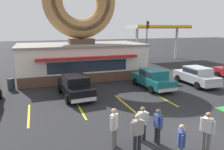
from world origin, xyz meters
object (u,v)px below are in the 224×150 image
at_px(pedestrian_hooded_kid, 181,143).
at_px(trash_bin, 11,84).
at_px(pedestrian_beanie_man, 142,122).
at_px(traffic_light_pole, 147,37).
at_px(car_teal, 153,78).
at_px(pedestrian_clipboard_woman, 207,130).
at_px(pedestrian_crossing_woman, 137,132).
at_px(pedestrian_leather_jacket_man, 114,126).
at_px(pedestrian_blue_sweater_man, 158,125).
at_px(car_black, 75,85).
at_px(car_silver, 196,75).

relative_size(pedestrian_hooded_kid, trash_bin, 1.63).
relative_size(pedestrian_beanie_man, traffic_light_pole, 0.28).
xyz_separation_m(car_teal, pedestrian_clipboard_woman, (-2.67, -9.02, 0.05)).
height_order(pedestrian_crossing_woman, trash_bin, pedestrian_crossing_woman).
xyz_separation_m(pedestrian_leather_jacket_man, traffic_light_pole, (11.13, 17.94, 2.73)).
distance_m(car_teal, pedestrian_crossing_woman, 9.89).
xyz_separation_m(pedestrian_beanie_man, pedestrian_crossing_woman, (-0.65, -0.83, 0.05)).
xyz_separation_m(pedestrian_blue_sweater_man, pedestrian_beanie_man, (-0.51, 0.44, 0.01)).
bearing_deg(trash_bin, pedestrian_clipboard_woman, -55.83).
distance_m(car_teal, pedestrian_clipboard_woman, 9.41).
height_order(pedestrian_hooded_kid, pedestrian_beanie_man, pedestrian_beanie_man).
bearing_deg(pedestrian_clipboard_woman, trash_bin, 124.17).
relative_size(trash_bin, traffic_light_pole, 0.17).
bearing_deg(pedestrian_leather_jacket_man, car_black, 92.27).
height_order(car_silver, pedestrian_crossing_woman, pedestrian_crossing_woman).
relative_size(car_silver, pedestrian_hooded_kid, 2.90).
bearing_deg(car_teal, pedestrian_beanie_man, -122.71).
bearing_deg(pedestrian_hooded_kid, car_silver, 47.41).
distance_m(pedestrian_blue_sweater_man, traffic_light_pole, 20.68).
distance_m(car_silver, trash_bin, 15.62).
distance_m(pedestrian_leather_jacket_man, pedestrian_beanie_man, 1.38).
bearing_deg(traffic_light_pole, car_black, -137.33).
bearing_deg(pedestrian_hooded_kid, traffic_light_pole, 65.04).
bearing_deg(pedestrian_blue_sweater_man, car_teal, 61.57).
bearing_deg(car_silver, car_black, 179.23).
relative_size(car_teal, pedestrian_beanie_man, 2.87).
height_order(pedestrian_blue_sweater_man, pedestrian_crossing_woman, pedestrian_crossing_woman).
bearing_deg(pedestrian_blue_sweater_man, trash_bin, 121.15).
height_order(pedestrian_leather_jacket_man, pedestrian_crossing_woman, pedestrian_leather_jacket_man).
bearing_deg(car_teal, traffic_light_pole, 64.39).
bearing_deg(traffic_light_pole, car_teal, -115.61).
xyz_separation_m(car_black, pedestrian_crossing_woman, (1.02, -8.13, 0.06)).
xyz_separation_m(car_teal, pedestrian_leather_jacket_man, (-6.15, -7.55, 0.10)).
height_order(car_black, pedestrian_crossing_woman, pedestrian_crossing_woman).
bearing_deg(traffic_light_pole, pedestrian_clipboard_woman, -111.51).
height_order(pedestrian_leather_jacket_man, pedestrian_clipboard_woman, pedestrian_leather_jacket_man).
distance_m(pedestrian_beanie_man, pedestrian_crossing_woman, 1.05).
xyz_separation_m(car_teal, pedestrian_hooded_kid, (-4.26, -9.47, 0.00)).
bearing_deg(pedestrian_beanie_man, pedestrian_leather_jacket_man, -175.37).
bearing_deg(trash_bin, traffic_light_pole, 23.96).
bearing_deg(pedestrian_leather_jacket_man, car_teal, 50.86).
bearing_deg(car_teal, pedestrian_blue_sweater_man, -118.43).
xyz_separation_m(pedestrian_crossing_woman, trash_bin, (-5.59, 11.55, -0.43)).
bearing_deg(car_black, pedestrian_leather_jacket_man, -87.73).
height_order(pedestrian_clipboard_woman, trash_bin, pedestrian_clipboard_woman).
relative_size(pedestrian_hooded_kid, pedestrian_beanie_man, 0.99).
distance_m(car_silver, pedestrian_clipboard_woman, 11.10).
height_order(car_black, pedestrian_blue_sweater_man, car_black).
height_order(pedestrian_leather_jacket_man, trash_bin, pedestrian_leather_jacket_man).
distance_m(pedestrian_hooded_kid, pedestrian_clipboard_woman, 1.66).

